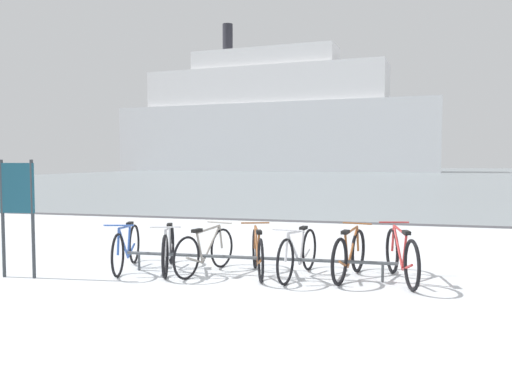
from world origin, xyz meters
The scene contains 11 objects.
ground centered at (0.00, 53.90, -0.04)m, with size 80.00×132.00×0.08m.
bike_rack centered at (0.45, 2.88, 0.27)m, with size 4.24×0.21×0.31m.
bicycle_0 centered at (-1.67, 2.79, 0.36)m, with size 0.57×1.68×0.79m.
bicycle_1 centered at (-0.98, 2.90, 0.35)m, with size 0.68×1.67×0.78m.
bicycle_2 centered at (-0.35, 2.88, 0.35)m, with size 0.55×1.58×0.77m.
bicycle_3 centered at (0.48, 2.95, 0.35)m, with size 0.66×1.59×0.77m.
bicycle_4 centered at (1.11, 2.97, 0.36)m, with size 0.47×1.74×0.79m.
bicycle_5 centered at (1.87, 3.08, 0.36)m, with size 0.52×1.62×0.80m.
bicycle_6 centered at (2.61, 3.07, 0.37)m, with size 0.56×1.76×0.83m.
info_sign centered at (-2.98, 1.90, 1.19)m, with size 0.55×0.09×1.78m.
ferry_ship centered at (-16.72, 79.33, 8.39)m, with size 54.28×14.82×25.04m.
Camera 1 is at (2.38, -4.59, 1.77)m, focal length 35.77 mm.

